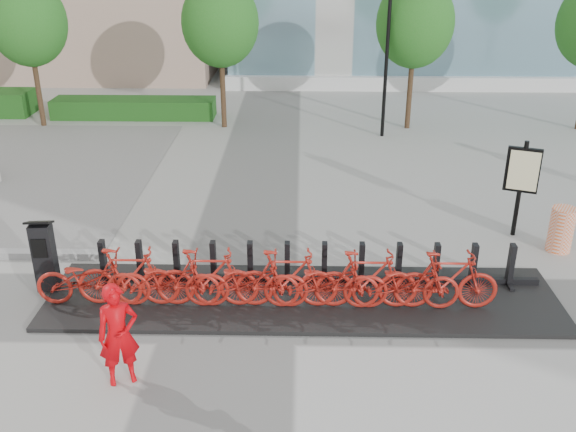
{
  "coord_description": "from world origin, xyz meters",
  "views": [
    {
      "loc": [
        1.25,
        -10.15,
        6.39
      ],
      "look_at": [
        1.0,
        1.5,
        1.2
      ],
      "focal_mm": 40.0,
      "sensor_mm": 36.0,
      "label": 1
    }
  ],
  "objects_px": {
    "map_sign": "(522,174)",
    "construction_barrel": "(561,230)",
    "bike_0": "(89,279)",
    "worker_red": "(118,335)",
    "kiosk": "(44,256)"
  },
  "relations": [
    {
      "from": "bike_0",
      "to": "kiosk",
      "type": "relative_size",
      "value": 1.31
    },
    {
      "from": "kiosk",
      "to": "map_sign",
      "type": "relative_size",
      "value": 0.66
    },
    {
      "from": "bike_0",
      "to": "kiosk",
      "type": "xyz_separation_m",
      "value": [
        -0.98,
        0.54,
        0.2
      ]
    },
    {
      "from": "bike_0",
      "to": "kiosk",
      "type": "bearing_deg",
      "value": 61.31
    },
    {
      "from": "bike_0",
      "to": "worker_red",
      "type": "bearing_deg",
      "value": -151.73
    },
    {
      "from": "kiosk",
      "to": "construction_barrel",
      "type": "height_order",
      "value": "kiosk"
    },
    {
      "from": "map_sign",
      "to": "worker_red",
      "type": "bearing_deg",
      "value": -123.79
    },
    {
      "from": "construction_barrel",
      "to": "map_sign",
      "type": "relative_size",
      "value": 0.45
    },
    {
      "from": "map_sign",
      "to": "construction_barrel",
      "type": "bearing_deg",
      "value": -25.11
    },
    {
      "from": "map_sign",
      "to": "bike_0",
      "type": "bearing_deg",
      "value": -138.42
    },
    {
      "from": "kiosk",
      "to": "worker_red",
      "type": "relative_size",
      "value": 0.88
    },
    {
      "from": "kiosk",
      "to": "construction_barrel",
      "type": "relative_size",
      "value": 1.48
    },
    {
      "from": "kiosk",
      "to": "construction_barrel",
      "type": "bearing_deg",
      "value": 6.05
    },
    {
      "from": "kiosk",
      "to": "map_sign",
      "type": "distance_m",
      "value": 10.13
    },
    {
      "from": "bike_0",
      "to": "construction_barrel",
      "type": "xyz_separation_m",
      "value": [
        9.48,
        2.53,
        -0.09
      ]
    }
  ]
}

